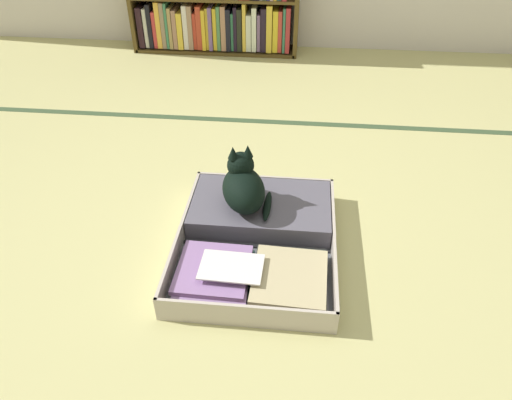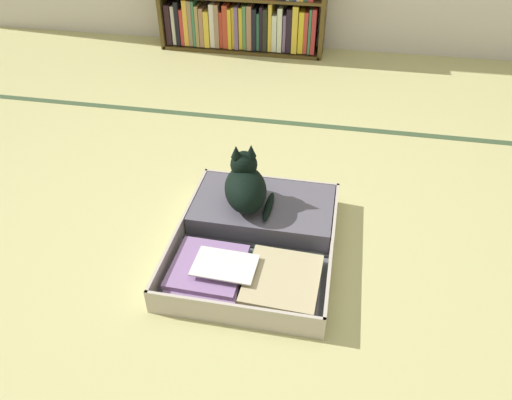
# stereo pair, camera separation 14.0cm
# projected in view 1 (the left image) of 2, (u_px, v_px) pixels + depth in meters

# --- Properties ---
(ground_plane) EXTENTS (10.00, 10.00, 0.00)m
(ground_plane) POSITION_uv_depth(u_px,v_px,m) (243.00, 250.00, 1.97)
(ground_plane) COLOR tan
(tatami_border) EXTENTS (4.80, 0.05, 0.00)m
(tatami_border) POSITION_uv_depth(u_px,v_px,m) (265.00, 121.00, 2.85)
(tatami_border) COLOR #394F32
(tatami_border) RESTS_ON ground_plane
(bookshelf) EXTENTS (1.26, 0.25, 0.81)m
(bookshelf) POSITION_uv_depth(u_px,v_px,m) (213.00, 0.00, 3.56)
(bookshelf) COLOR #523F1B
(bookshelf) RESTS_ON ground_plane
(open_suitcase) EXTENTS (0.63, 0.78, 0.11)m
(open_suitcase) POSITION_uv_depth(u_px,v_px,m) (258.00, 234.00, 1.99)
(open_suitcase) COLOR #BFB3A8
(open_suitcase) RESTS_ON ground_plane
(black_cat) EXTENTS (0.25, 0.30, 0.26)m
(black_cat) POSITION_uv_depth(u_px,v_px,m) (243.00, 186.00, 2.00)
(black_cat) COLOR black
(black_cat) RESTS_ON open_suitcase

